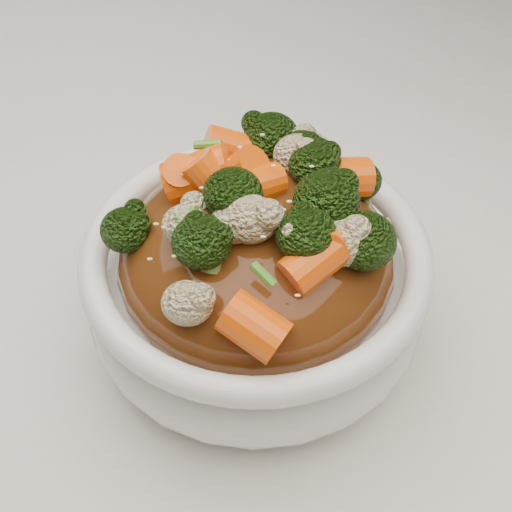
# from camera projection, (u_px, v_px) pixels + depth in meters

# --- Properties ---
(tablecloth) EXTENTS (1.20, 0.80, 0.04)m
(tablecloth) POSITION_uv_depth(u_px,v_px,m) (194.00, 299.00, 0.54)
(tablecloth) COLOR silver
(tablecloth) RESTS_ON dining_table
(bowl) EXTENTS (0.26, 0.26, 0.08)m
(bowl) POSITION_uv_depth(u_px,v_px,m) (256.00, 290.00, 0.47)
(bowl) COLOR white
(bowl) RESTS_ON tablecloth
(sauce_base) EXTENTS (0.20, 0.20, 0.09)m
(sauce_base) POSITION_uv_depth(u_px,v_px,m) (256.00, 259.00, 0.45)
(sauce_base) COLOR #55290E
(sauce_base) RESTS_ON bowl
(carrots) EXTENTS (0.20, 0.20, 0.05)m
(carrots) POSITION_uv_depth(u_px,v_px,m) (256.00, 184.00, 0.41)
(carrots) COLOR #FE5908
(carrots) RESTS_ON sauce_base
(broccoli) EXTENTS (0.20, 0.20, 0.04)m
(broccoli) POSITION_uv_depth(u_px,v_px,m) (256.00, 185.00, 0.41)
(broccoli) COLOR black
(broccoli) RESTS_ON sauce_base
(cauliflower) EXTENTS (0.20, 0.20, 0.03)m
(cauliflower) POSITION_uv_depth(u_px,v_px,m) (256.00, 188.00, 0.41)
(cauliflower) COLOR beige
(cauliflower) RESTS_ON sauce_base
(scallions) EXTENTS (0.15, 0.15, 0.02)m
(scallions) POSITION_uv_depth(u_px,v_px,m) (256.00, 182.00, 0.41)
(scallions) COLOR #47881F
(scallions) RESTS_ON sauce_base
(sesame_seeds) EXTENTS (0.18, 0.18, 0.01)m
(sesame_seeds) POSITION_uv_depth(u_px,v_px,m) (256.00, 182.00, 0.41)
(sesame_seeds) COLOR beige
(sesame_seeds) RESTS_ON sauce_base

